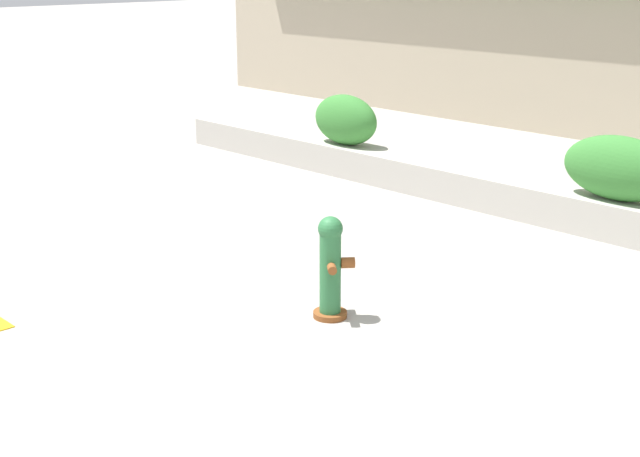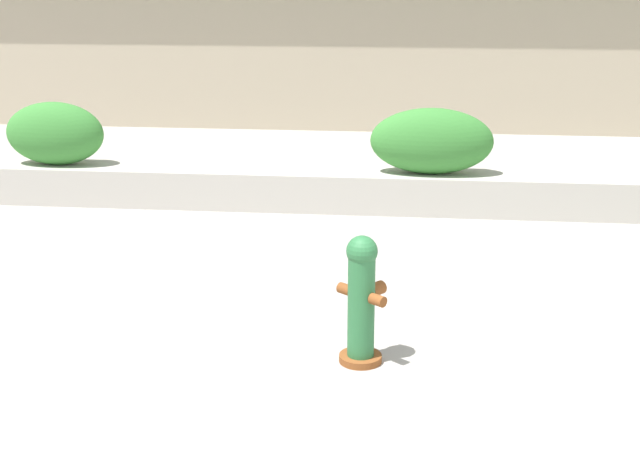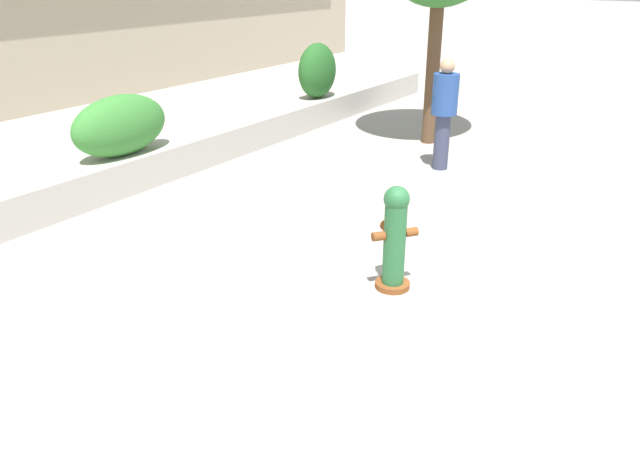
{
  "view_description": "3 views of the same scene",
  "coord_description": "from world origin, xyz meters",
  "views": [
    {
      "loc": [
        5.35,
        -4.65,
        3.56
      ],
      "look_at": [
        -1.14,
        1.56,
        0.82
      ],
      "focal_mm": 50.0,
      "sensor_mm": 36.0,
      "label": 1
    },
    {
      "loc": [
        -0.37,
        -5.35,
        3.17
      ],
      "look_at": [
        -1.24,
        2.75,
        0.7
      ],
      "focal_mm": 50.0,
      "sensor_mm": 36.0,
      "label": 2
    },
    {
      "loc": [
        -5.82,
        -1.15,
        3.01
      ],
      "look_at": [
        -0.81,
        2.16,
        0.47
      ],
      "focal_mm": 35.0,
      "sensor_mm": 36.0,
      "label": 3
    }
  ],
  "objects": [
    {
      "name": "hedge_bush_0",
      "position": [
        -5.17,
        6.0,
        0.93
      ],
      "size": [
        1.34,
        0.6,
        0.85
      ],
      "primitive_type": "ellipsoid",
      "color": "#387F33",
      "rests_on": "planter_wall_low"
    },
    {
      "name": "fire_hydrant",
      "position": [
        -0.75,
        1.33,
        0.55
      ],
      "size": [
        0.49,
        0.49,
        1.08
      ],
      "color": "brown",
      "rests_on": "ground"
    },
    {
      "name": "hedge_bush_1",
      "position": [
        -0.14,
        6.0,
        0.93
      ],
      "size": [
        1.58,
        0.64,
        0.85
      ],
      "primitive_type": "ellipsoid",
      "color": "#387F33",
      "rests_on": "planter_wall_low"
    },
    {
      "name": "ground_plane",
      "position": [
        0.0,
        0.0,
        0.0
      ],
      "size": [
        120.0,
        120.0,
        0.0
      ],
      "primitive_type": "plane",
      "color": "#9E9991"
    },
    {
      "name": "planter_wall_low",
      "position": [
        0.0,
        6.0,
        0.25
      ],
      "size": [
        18.0,
        0.7,
        0.5
      ],
      "primitive_type": "cube",
      "color": "#B7B2A8",
      "rests_on": "ground"
    }
  ]
}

